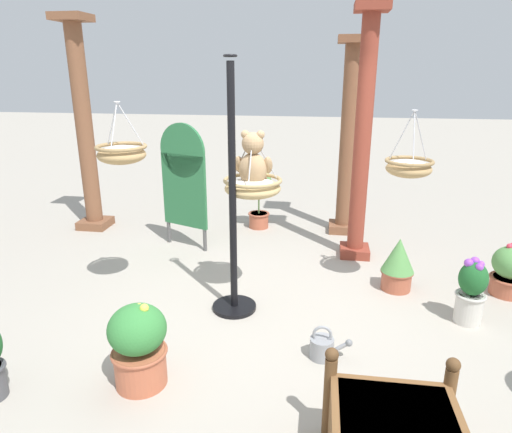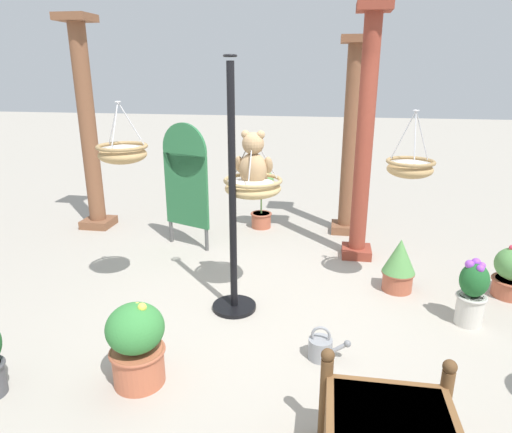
{
  "view_description": "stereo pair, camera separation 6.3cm",
  "coord_description": "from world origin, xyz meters",
  "px_view_note": "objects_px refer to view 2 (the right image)",
  "views": [
    {
      "loc": [
        0.59,
        -3.98,
        2.31
      ],
      "look_at": [
        -0.04,
        0.1,
        0.96
      ],
      "focal_mm": 31.63,
      "sensor_mm": 36.0,
      "label": 1
    },
    {
      "loc": [
        0.65,
        -3.97,
        2.31
      ],
      "look_at": [
        -0.04,
        0.1,
        0.96
      ],
      "focal_mm": 31.63,
      "sensor_mm": 36.0,
      "label": 2
    }
  ],
  "objects_px": {
    "display_pole_central": "(233,239)",
    "display_sign_board": "(186,176)",
    "greenhouse_pillar_left": "(88,131)",
    "potted_plant_conical_shrub": "(472,293)",
    "hanging_basket_with_teddy": "(253,187)",
    "potted_plant_fern_front": "(261,194)",
    "watering_can": "(321,347)",
    "hanging_basket_left_high": "(122,153)",
    "potted_plant_flowering_red": "(137,343)",
    "greenhouse_pillar_right": "(364,144)",
    "hanging_basket_right_low": "(410,168)",
    "greenhouse_pillar_far_back": "(350,143)",
    "potted_plant_bushy_green": "(399,265)",
    "teddy_bear": "(253,162)"
  },
  "relations": [
    {
      "from": "potted_plant_flowering_red",
      "to": "potted_plant_bushy_green",
      "type": "bearing_deg",
      "value": 41.71
    },
    {
      "from": "display_pole_central",
      "to": "display_sign_board",
      "type": "xyz_separation_m",
      "value": [
        -0.98,
        1.57,
        0.23
      ]
    },
    {
      "from": "hanging_basket_left_high",
      "to": "potted_plant_fern_front",
      "type": "bearing_deg",
      "value": 67.69
    },
    {
      "from": "potted_plant_conical_shrub",
      "to": "display_sign_board",
      "type": "xyz_separation_m",
      "value": [
        -3.24,
        1.48,
        0.66
      ]
    },
    {
      "from": "greenhouse_pillar_far_back",
      "to": "potted_plant_flowering_red",
      "type": "distance_m",
      "value": 4.21
    },
    {
      "from": "hanging_basket_with_teddy",
      "to": "display_sign_board",
      "type": "relative_size",
      "value": 0.37
    },
    {
      "from": "potted_plant_flowering_red",
      "to": "potted_plant_conical_shrub",
      "type": "bearing_deg",
      "value": 25.74
    },
    {
      "from": "hanging_basket_right_low",
      "to": "display_sign_board",
      "type": "bearing_deg",
      "value": 160.64
    },
    {
      "from": "hanging_basket_with_teddy",
      "to": "watering_can",
      "type": "xyz_separation_m",
      "value": [
        0.75,
        -0.95,
        -1.11
      ]
    },
    {
      "from": "greenhouse_pillar_right",
      "to": "greenhouse_pillar_far_back",
      "type": "relative_size",
      "value": 1.1
    },
    {
      "from": "potted_plant_flowering_red",
      "to": "display_sign_board",
      "type": "height_order",
      "value": "display_sign_board"
    },
    {
      "from": "potted_plant_conical_shrub",
      "to": "display_sign_board",
      "type": "relative_size",
      "value": 0.39
    },
    {
      "from": "greenhouse_pillar_right",
      "to": "potted_plant_conical_shrub",
      "type": "relative_size",
      "value": 4.59
    },
    {
      "from": "hanging_basket_with_teddy",
      "to": "hanging_basket_left_high",
      "type": "bearing_deg",
      "value": -172.54
    },
    {
      "from": "display_pole_central",
      "to": "hanging_basket_left_high",
      "type": "height_order",
      "value": "display_pole_central"
    },
    {
      "from": "watering_can",
      "to": "hanging_basket_right_low",
      "type": "bearing_deg",
      "value": 59.7
    },
    {
      "from": "greenhouse_pillar_left",
      "to": "hanging_basket_left_high",
      "type": "bearing_deg",
      "value": -53.58
    },
    {
      "from": "potted_plant_conical_shrub",
      "to": "watering_can",
      "type": "relative_size",
      "value": 1.88
    },
    {
      "from": "display_pole_central",
      "to": "watering_can",
      "type": "bearing_deg",
      "value": -37.88
    },
    {
      "from": "potted_plant_flowering_red",
      "to": "potted_plant_conical_shrub",
      "type": "distance_m",
      "value": 3.04
    },
    {
      "from": "potted_plant_flowering_red",
      "to": "display_pole_central",
      "type": "bearing_deg",
      "value": 68.68
    },
    {
      "from": "hanging_basket_right_low",
      "to": "greenhouse_pillar_far_back",
      "type": "relative_size",
      "value": 0.24
    },
    {
      "from": "hanging_basket_with_teddy",
      "to": "greenhouse_pillar_far_back",
      "type": "bearing_deg",
      "value": 66.24
    },
    {
      "from": "display_pole_central",
      "to": "teddy_bear",
      "type": "relative_size",
      "value": 4.46
    },
    {
      "from": "display_pole_central",
      "to": "watering_can",
      "type": "distance_m",
      "value": 1.31
    },
    {
      "from": "potted_plant_flowering_red",
      "to": "hanging_basket_right_low",
      "type": "bearing_deg",
      "value": 40.95
    },
    {
      "from": "teddy_bear",
      "to": "hanging_basket_right_low",
      "type": "xyz_separation_m",
      "value": [
        1.52,
        0.36,
        -0.07
      ]
    },
    {
      "from": "greenhouse_pillar_far_back",
      "to": "potted_plant_bushy_green",
      "type": "relative_size",
      "value": 4.61
    },
    {
      "from": "potted_plant_flowering_red",
      "to": "potted_plant_conical_shrub",
      "type": "relative_size",
      "value": 1.05
    },
    {
      "from": "teddy_bear",
      "to": "display_sign_board",
      "type": "relative_size",
      "value": 0.33
    },
    {
      "from": "display_sign_board",
      "to": "potted_plant_flowering_red",
      "type": "bearing_deg",
      "value": -79.91
    },
    {
      "from": "teddy_bear",
      "to": "potted_plant_fern_front",
      "type": "xyz_separation_m",
      "value": [
        -0.27,
        2.22,
        -0.93
      ]
    },
    {
      "from": "hanging_basket_with_teddy",
      "to": "potted_plant_fern_front",
      "type": "xyz_separation_m",
      "value": [
        -0.27,
        2.24,
        -0.69
      ]
    },
    {
      "from": "greenhouse_pillar_left",
      "to": "potted_plant_conical_shrub",
      "type": "height_order",
      "value": "greenhouse_pillar_left"
    },
    {
      "from": "potted_plant_bushy_green",
      "to": "display_sign_board",
      "type": "relative_size",
      "value": 0.36
    },
    {
      "from": "display_pole_central",
      "to": "display_sign_board",
      "type": "bearing_deg",
      "value": 122.04
    },
    {
      "from": "hanging_basket_with_teddy",
      "to": "potted_plant_flowering_red",
      "type": "height_order",
      "value": "hanging_basket_with_teddy"
    },
    {
      "from": "hanging_basket_right_low",
      "to": "watering_can",
      "type": "bearing_deg",
      "value": -120.3
    },
    {
      "from": "potted_plant_bushy_green",
      "to": "potted_plant_conical_shrub",
      "type": "relative_size",
      "value": 0.9
    },
    {
      "from": "hanging_basket_left_high",
      "to": "greenhouse_pillar_left",
      "type": "height_order",
      "value": "greenhouse_pillar_left"
    },
    {
      "from": "greenhouse_pillar_right",
      "to": "hanging_basket_right_low",
      "type": "bearing_deg",
      "value": -67.46
    },
    {
      "from": "hanging_basket_left_high",
      "to": "hanging_basket_right_low",
      "type": "height_order",
      "value": "hanging_basket_left_high"
    },
    {
      "from": "display_pole_central",
      "to": "potted_plant_conical_shrub",
      "type": "xyz_separation_m",
      "value": [
        2.26,
        0.09,
        -0.43
      ]
    },
    {
      "from": "greenhouse_pillar_left",
      "to": "potted_plant_fern_front",
      "type": "bearing_deg",
      "value": 8.34
    },
    {
      "from": "teddy_bear",
      "to": "greenhouse_pillar_left",
      "type": "distance_m",
      "value": 3.32
    },
    {
      "from": "greenhouse_pillar_left",
      "to": "potted_plant_fern_front",
      "type": "xyz_separation_m",
      "value": [
        2.49,
        0.37,
        -0.94
      ]
    },
    {
      "from": "potted_plant_conical_shrub",
      "to": "greenhouse_pillar_left",
      "type": "bearing_deg",
      "value": 157.27
    },
    {
      "from": "hanging_basket_with_teddy",
      "to": "display_sign_board",
      "type": "height_order",
      "value": "hanging_basket_with_teddy"
    },
    {
      "from": "hanging_basket_left_high",
      "to": "display_sign_board",
      "type": "distance_m",
      "value": 1.59
    },
    {
      "from": "hanging_basket_with_teddy",
      "to": "greenhouse_pillar_right",
      "type": "bearing_deg",
      "value": 49.94
    }
  ]
}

